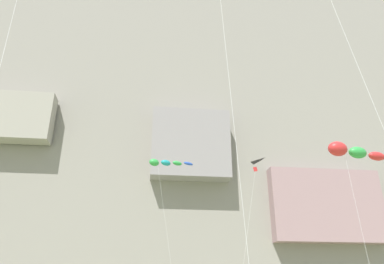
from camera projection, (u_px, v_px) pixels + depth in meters
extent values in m
cube|color=gray|center=(181.00, 115.00, 69.28)|extent=(180.00, 28.38, 67.94)
cube|color=gray|center=(190.00, 145.00, 50.51)|extent=(10.45, 3.17, 9.59)
cube|color=gray|center=(325.00, 206.00, 49.97)|extent=(15.10, 3.18, 9.61)
ellipsoid|color=red|center=(338.00, 149.00, 24.34)|extent=(1.59, 1.28, 0.98)
ellipsoid|color=green|center=(358.00, 153.00, 24.89)|extent=(1.54, 1.11, 0.80)
ellipsoid|color=red|center=(377.00, 156.00, 25.45)|extent=(1.49, 0.94, 0.63)
cylinder|color=silver|center=(364.00, 241.00, 21.14)|extent=(0.69, 2.04, 11.38)
cylinder|color=silver|center=(0.00, 65.00, 12.04)|extent=(1.47, 3.31, 19.18)
cylinder|color=silver|center=(380.00, 119.00, 11.88)|extent=(0.81, 2.54, 15.88)
ellipsoid|color=green|center=(154.00, 162.00, 38.36)|extent=(1.25, 0.99, 0.82)
ellipsoid|color=teal|center=(166.00, 163.00, 38.84)|extent=(1.21, 0.86, 0.69)
ellipsoid|color=green|center=(177.00, 163.00, 39.32)|extent=(1.16, 0.73, 0.56)
ellipsoid|color=blue|center=(188.00, 164.00, 39.80)|extent=(1.11, 0.60, 0.42)
cylinder|color=silver|center=(168.00, 239.00, 33.72)|extent=(2.27, 3.79, 15.34)
pyramid|color=black|center=(250.00, 167.00, 33.07)|extent=(1.33, 1.69, 0.25)
cube|color=red|center=(255.00, 169.00, 33.18)|extent=(0.42, 0.16, 0.46)
cylinder|color=silver|center=(246.00, 245.00, 29.56)|extent=(2.94, 1.74, 13.22)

